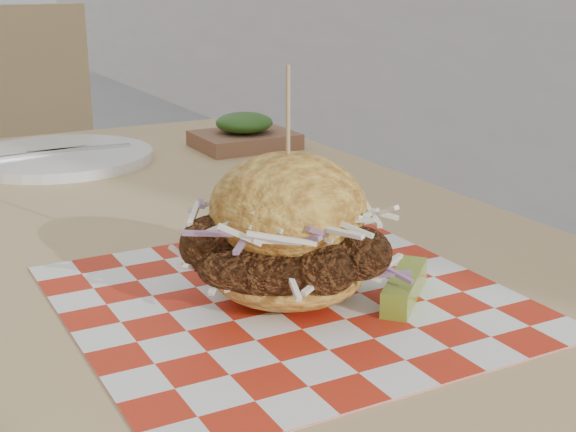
% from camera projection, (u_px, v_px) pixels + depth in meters
% --- Properties ---
extents(patio_table, '(0.80, 1.20, 0.75)m').
position_uv_depth(patio_table, '(148.00, 301.00, 0.88)').
color(patio_table, tan).
rests_on(patio_table, ground).
extents(patio_chair, '(0.43, 0.44, 0.95)m').
position_uv_depth(patio_chair, '(9.00, 203.00, 1.68)').
color(patio_chair, tan).
rests_on(patio_chair, ground).
extents(paper_liner, '(0.36, 0.36, 0.00)m').
position_uv_depth(paper_liner, '(288.00, 299.00, 0.68)').
color(paper_liner, red).
rests_on(paper_liner, patio_table).
extents(sandwich, '(0.17, 0.17, 0.20)m').
position_uv_depth(sandwich, '(288.00, 237.00, 0.67)').
color(sandwich, gold).
rests_on(sandwich, paper_liner).
extents(pickle_spear, '(0.08, 0.08, 0.02)m').
position_uv_depth(pickle_spear, '(405.00, 287.00, 0.68)').
color(pickle_spear, '#94A42F').
rests_on(pickle_spear, paper_liner).
extents(place_setting, '(0.27, 0.27, 0.02)m').
position_uv_depth(place_setting, '(60.00, 157.00, 1.17)').
color(place_setting, white).
rests_on(place_setting, patio_table).
extents(kraft_tray, '(0.15, 0.12, 0.06)m').
position_uv_depth(kraft_tray, '(244.00, 134.00, 1.26)').
color(kraft_tray, brown).
rests_on(kraft_tray, patio_table).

